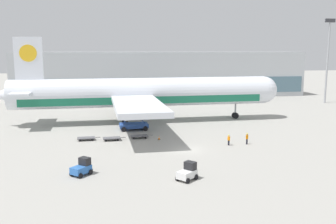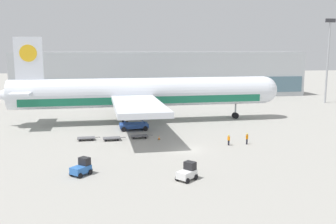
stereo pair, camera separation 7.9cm
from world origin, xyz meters
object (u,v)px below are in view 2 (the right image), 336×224
baggage_dolly_third (139,136)px  traffic_cone_near (159,138)px  airplane_main (140,94)px  baggage_tug_foreground (188,172)px  baggage_tug_mid (82,168)px  ground_crew_far (247,138)px  ground_crew_near (229,139)px  scissor_lift_loader (134,118)px  baggage_dolly_second (112,138)px  light_mast (328,55)px  baggage_dolly_lead (86,138)px

baggage_dolly_third → traffic_cone_near: size_ratio=5.80×
airplane_main → traffic_cone_near: (1.67, -15.92, -5.52)m
airplane_main → baggage_tug_foreground: size_ratio=20.98×
baggage_tug_mid → ground_crew_far: 26.74m
ground_crew_near → traffic_cone_near: ground_crew_near is taller
scissor_lift_loader → baggage_tug_foreground: size_ratio=2.09×
baggage_dolly_third → ground_crew_far: size_ratio=2.12×
baggage_tug_foreground → traffic_cone_near: bearing=49.8°
baggage_tug_mid → baggage_dolly_second: bearing=29.3°
baggage_tug_mid → baggage_tug_foreground: bearing=-65.2°
light_mast → traffic_cone_near: bearing=-145.4°
baggage_dolly_second → baggage_tug_mid: bearing=-106.0°
baggage_dolly_third → ground_crew_near: (13.19, -7.00, 0.59)m
light_mast → baggage_dolly_second: light_mast is taller
baggage_dolly_second → traffic_cone_near: bearing=-8.1°
light_mast → baggage_dolly_second: size_ratio=6.14×
baggage_dolly_lead → ground_crew_far: 25.79m
light_mast → airplane_main: size_ratio=0.40×
scissor_lift_loader → baggage_tug_mid: bearing=-109.2°
baggage_dolly_second → ground_crew_far: size_ratio=2.12×
baggage_dolly_second → baggage_dolly_third: (4.55, 0.86, 0.00)m
airplane_main → baggage_tug_mid: 33.71m
baggage_tug_foreground → traffic_cone_near: size_ratio=4.29×
light_mast → scissor_lift_loader: 62.82m
ground_crew_near → baggage_dolly_second: bearing=50.1°
baggage_tug_mid → traffic_cone_near: size_ratio=4.29×
ground_crew_near → traffic_cone_near: size_ratio=2.60×
baggage_tug_mid → ground_crew_near: size_ratio=1.65×
scissor_lift_loader → baggage_tug_foreground: (3.99, -28.14, -1.30)m
baggage_dolly_second → traffic_cone_near: (7.67, -0.65, -0.07)m
baggage_dolly_lead → ground_crew_near: bearing=-20.7°
baggage_tug_foreground → baggage_dolly_second: bearing=70.2°
baggage_dolly_third → ground_crew_near: size_ratio=2.23×
baggage_tug_mid → baggage_dolly_lead: bearing=43.2°
ground_crew_far → baggage_dolly_second: bearing=-51.7°
baggage_tug_foreground → baggage_dolly_second: baggage_tug_foreground is taller
traffic_cone_near → ground_crew_near: bearing=-28.6°
baggage_tug_foreground → ground_crew_near: size_ratio=1.65×
airplane_main → scissor_lift_loader: 8.49m
scissor_lift_loader → baggage_dolly_lead: scissor_lift_loader is taller
traffic_cone_near → ground_crew_far: bearing=-22.1°
baggage_dolly_third → traffic_cone_near: (3.12, -1.51, -0.07)m
light_mast → scissor_lift_loader: light_mast is taller
ground_crew_near → traffic_cone_near: (-10.07, 5.49, -0.66)m
light_mast → baggage_dolly_lead: light_mast is taller
scissor_lift_loader → baggage_dolly_lead: bearing=-140.8°
scissor_lift_loader → ground_crew_near: (13.58, -13.98, -1.20)m
light_mast → baggage_tug_mid: 82.76m
baggage_dolly_lead → traffic_cone_near: bearing=-10.0°
baggage_tug_foreground → baggage_tug_mid: (-11.91, 3.69, 0.00)m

